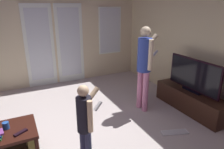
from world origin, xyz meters
name	(u,v)px	position (x,y,z in m)	size (l,w,h in m)	color
ground_plane	(64,148)	(0.00, 0.00, -0.01)	(5.66, 5.52, 0.02)	#BDB1AE
wall_back_with_doors	(36,34)	(0.09, 2.73, 1.30)	(5.66, 0.09, 2.69)	beige
wall_right_plain	(211,42)	(2.80, 0.00, 1.33)	(0.06, 5.52, 2.66)	beige
tv_stand	(190,101)	(2.50, 0.03, 0.20)	(0.43, 1.52, 0.40)	#361E14
flat_screen_tv	(194,75)	(2.50, 0.03, 0.72)	(0.08, 1.16, 0.63)	black
person_adult	(145,62)	(1.70, 0.49, 0.97)	(0.60, 0.47, 1.61)	pink
person_child	(85,121)	(0.18, -0.50, 0.68)	(0.40, 0.37, 1.13)	#343451
loose_keyboard	(175,132)	(1.70, -0.43, 0.01)	(0.46, 0.26, 0.02)	white
cup_near_edge	(6,126)	(-0.68, 0.12, 0.50)	(0.08, 0.08, 0.09)	#234FA1
tv_remote_black	(21,133)	(-0.52, -0.08, 0.47)	(0.17, 0.05, 0.02)	black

